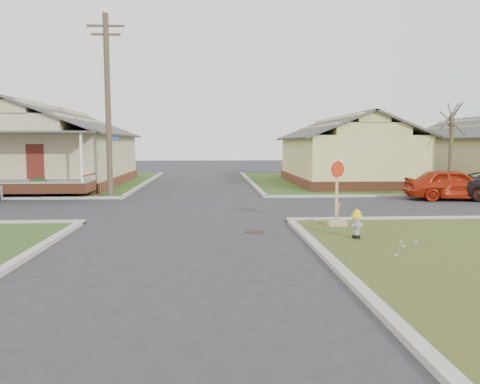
{
  "coord_description": "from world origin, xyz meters",
  "views": [
    {
      "loc": [
        0.85,
        -14.77,
        2.76
      ],
      "look_at": [
        1.83,
        1.0,
        1.1
      ],
      "focal_mm": 35.0,
      "sensor_mm": 36.0,
      "label": 1
    }
  ],
  "objects": [
    {
      "name": "utility_pole",
      "position": [
        -4.2,
        8.9,
        4.66
      ],
      "size": [
        1.8,
        0.28,
        9.0
      ],
      "color": "#463B28",
      "rests_on": "ground"
    },
    {
      "name": "red_sedan",
      "position": [
        12.56,
        7.11,
        0.76
      ],
      "size": [
        4.68,
        2.44,
        1.52
      ],
      "primitive_type": "imported",
      "rotation": [
        0.0,
        0.0,
        1.42
      ],
      "color": "#A9220C",
      "rests_on": "ground"
    },
    {
      "name": "hedge_right",
      "position": [
        -7.83,
        9.27,
        0.55
      ],
      "size": [
        1.32,
        1.08,
        1.01
      ],
      "primitive_type": "ellipsoid",
      "color": "#143715",
      "rests_on": "verge_far_left"
    },
    {
      "name": "ground",
      "position": [
        0.0,
        0.0,
        0.0
      ],
      "size": [
        120.0,
        120.0,
        0.0
      ],
      "primitive_type": "plane",
      "color": "#2B2A2D",
      "rests_on": "ground"
    },
    {
      "name": "tree_mid_right",
      "position": [
        14.0,
        10.2,
        2.15
      ],
      "size": [
        0.22,
        0.22,
        4.2
      ],
      "primitive_type": "cylinder",
      "color": "#463B28",
      "rests_on": "verge_far_right"
    },
    {
      "name": "curbs",
      "position": [
        0.0,
        5.0,
        0.0
      ],
      "size": [
        80.0,
        40.0,
        0.12
      ],
      "primitive_type": null,
      "color": "#AAA699",
      "rests_on": "ground"
    },
    {
      "name": "stop_sign",
      "position": [
        4.98,
        0.3,
        0.52
      ],
      "size": [
        0.62,
        0.61,
        2.19
      ],
      "rotation": [
        0.0,
        0.0,
        0.03
      ],
      "color": "tan",
      "rests_on": "ground"
    },
    {
      "name": "fire_hydrant",
      "position": [
        4.98,
        -1.86,
        0.51
      ],
      "size": [
        0.31,
        0.31,
        0.84
      ],
      "rotation": [
        0.0,
        0.0,
        0.34
      ],
      "color": "black",
      "rests_on": "ground"
    },
    {
      "name": "side_house_yellow",
      "position": [
        10.0,
        16.5,
        2.19
      ],
      "size": [
        7.6,
        11.6,
        4.7
      ],
      "color": "brown",
      "rests_on": "ground"
    },
    {
      "name": "manhole",
      "position": [
        2.2,
        -0.5,
        0.01
      ],
      "size": [
        0.64,
        0.64,
        0.01
      ],
      "primitive_type": "cylinder",
      "color": "black",
      "rests_on": "ground"
    },
    {
      "name": "corner_house",
      "position": [
        -10.0,
        16.68,
        2.28
      ],
      "size": [
        10.1,
        15.5,
        5.3
      ],
      "color": "brown",
      "rests_on": "ground"
    },
    {
      "name": "verge_far_left",
      "position": [
        -13.0,
        18.0,
        0.03
      ],
      "size": [
        19.0,
        19.0,
        0.05
      ],
      "primitive_type": "cube",
      "color": "#274117",
      "rests_on": "ground"
    }
  ]
}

